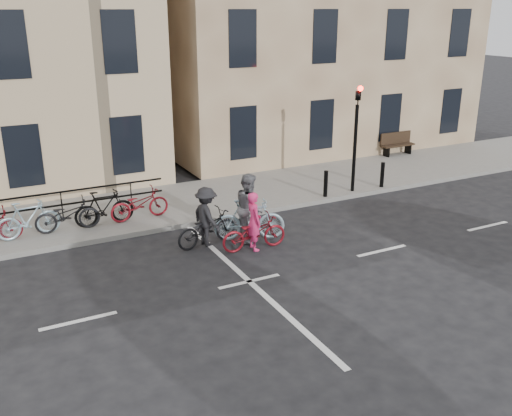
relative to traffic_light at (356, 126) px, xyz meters
name	(u,v)px	position (x,y,z in m)	size (l,w,h in m)	color
ground	(249,282)	(-6.20, -4.34, -2.45)	(120.00, 120.00, 0.00)	black
sidewalk	(39,226)	(-10.20, 1.66, -2.38)	(46.00, 4.00, 0.15)	slate
building_east	(297,9)	(2.80, 8.66, 3.70)	(14.00, 10.00, 12.00)	#95795A
traffic_light	(356,126)	(0.00, 0.00, 0.00)	(0.18, 0.30, 3.90)	black
bollard_east	(326,184)	(-1.20, -0.09, -1.85)	(0.14, 0.14, 0.90)	black
bollard_west	(382,175)	(1.20, -0.09, -1.85)	(0.14, 0.14, 0.90)	black
bench	(397,143)	(4.80, 3.39, -1.78)	(1.60, 0.41, 0.97)	black
parked_bikes	(28,220)	(-10.55, 0.70, -1.81)	(8.30, 1.23, 1.05)	black
cyclist_pink	(254,230)	(-5.21, -2.65, -1.89)	(1.86, 0.76, 1.62)	maroon
cyclist_grey	(249,214)	(-5.03, -1.99, -1.67)	(2.07, 1.26, 1.93)	#99B9C8
cyclist_dark	(207,223)	(-6.23, -1.78, -1.80)	(1.95, 1.16, 1.65)	black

